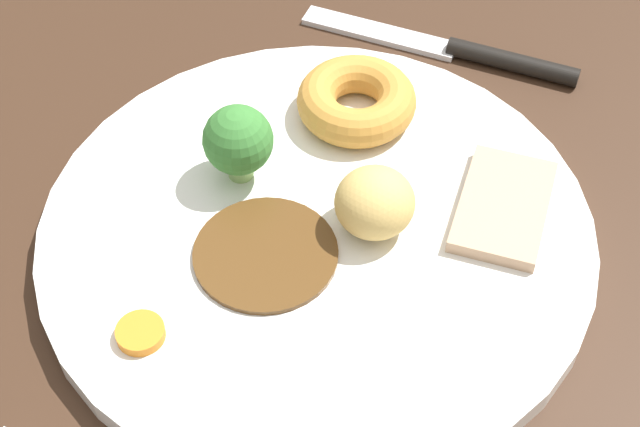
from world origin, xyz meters
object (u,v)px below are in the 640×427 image
(meat_slice_main, at_px, (504,206))
(carrot_coin_front, at_px, (140,333))
(yorkshire_pudding, at_px, (357,101))
(roast_potato_left, at_px, (375,202))
(dinner_plate, at_px, (320,234))
(knife, at_px, (462,51))
(broccoli_floret, at_px, (238,141))

(meat_slice_main, xyz_separation_m, carrot_coin_front, (-0.14, 0.14, -0.00))
(meat_slice_main, height_order, yorkshire_pudding, yorkshire_pudding)
(meat_slice_main, relative_size, roast_potato_left, 1.76)
(dinner_plate, height_order, yorkshire_pudding, yorkshire_pudding)
(meat_slice_main, relative_size, carrot_coin_front, 3.12)
(roast_potato_left, bearing_deg, carrot_coin_front, 142.56)
(yorkshire_pudding, bearing_deg, knife, -24.19)
(yorkshire_pudding, distance_m, carrot_coin_front, 0.19)
(yorkshire_pudding, distance_m, roast_potato_left, 0.09)
(dinner_plate, relative_size, broccoli_floret, 6.41)
(meat_slice_main, height_order, carrot_coin_front, meat_slice_main)
(carrot_coin_front, bearing_deg, meat_slice_main, -45.48)
(dinner_plate, relative_size, meat_slice_main, 3.98)
(dinner_plate, height_order, knife, dinner_plate)
(meat_slice_main, bearing_deg, roast_potato_left, 119.09)
(roast_potato_left, relative_size, knife, 0.23)
(meat_slice_main, relative_size, broccoli_floret, 1.61)
(roast_potato_left, bearing_deg, knife, -1.25)
(carrot_coin_front, xyz_separation_m, broccoli_floret, (0.12, -0.00, 0.02))
(yorkshire_pudding, height_order, roast_potato_left, roast_potato_left)
(broccoli_floret, xyz_separation_m, knife, (0.16, -0.08, -0.04))
(meat_slice_main, distance_m, yorkshire_pudding, 0.11)
(carrot_coin_front, bearing_deg, yorkshire_pudding, -13.71)
(roast_potato_left, distance_m, broccoli_floret, 0.08)
(knife, bearing_deg, carrot_coin_front, 73.72)
(yorkshire_pudding, height_order, knife, yorkshire_pudding)
(meat_slice_main, bearing_deg, dinner_plate, 117.12)
(carrot_coin_front, relative_size, broccoli_floret, 0.52)
(yorkshire_pudding, relative_size, knife, 0.38)
(dinner_plate, distance_m, roast_potato_left, 0.04)
(dinner_plate, distance_m, broccoli_floret, 0.07)
(dinner_plate, bearing_deg, broccoli_floret, 70.71)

